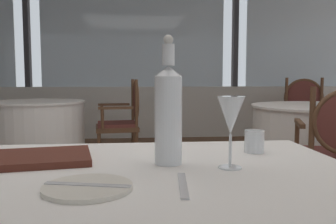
# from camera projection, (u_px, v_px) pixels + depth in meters

# --- Properties ---
(window_wall_far) EXTENTS (10.77, 0.14, 2.91)m
(window_wall_far) POSITION_uv_depth(u_px,v_px,m) (134.00, 68.00, 6.03)
(window_wall_far) COLOR silver
(window_wall_far) RESTS_ON ground_plane
(side_plate) EXTENTS (0.20, 0.20, 0.01)m
(side_plate) POSITION_uv_depth(u_px,v_px,m) (88.00, 187.00, 0.81)
(side_plate) COLOR silver
(side_plate) RESTS_ON foreground_table
(butter_knife) EXTENTS (0.20, 0.06, 0.00)m
(butter_knife) POSITION_uv_depth(u_px,v_px,m) (88.00, 185.00, 0.81)
(butter_knife) COLOR silver
(butter_knife) RESTS_ON foreground_table
(dinner_fork) EXTENTS (0.04, 0.20, 0.00)m
(dinner_fork) POSITION_uv_depth(u_px,v_px,m) (183.00, 185.00, 0.84)
(dinner_fork) COLOR silver
(dinner_fork) RESTS_ON foreground_table
(water_bottle) EXTENTS (0.08, 0.08, 0.37)m
(water_bottle) POSITION_uv_depth(u_px,v_px,m) (168.00, 112.00, 1.04)
(water_bottle) COLOR white
(water_bottle) RESTS_ON foreground_table
(wine_glass) EXTENTS (0.08, 0.08, 0.20)m
(wine_glass) POSITION_uv_depth(u_px,v_px,m) (231.00, 117.00, 0.99)
(wine_glass) COLOR white
(wine_glass) RESTS_ON foreground_table
(water_tumbler) EXTENTS (0.06, 0.06, 0.07)m
(water_tumbler) POSITION_uv_depth(u_px,v_px,m) (254.00, 141.00, 1.21)
(water_tumbler) COLOR white
(water_tumbler) RESTS_ON foreground_table
(menu_book) EXTENTS (0.37, 0.29, 0.02)m
(menu_book) POSITION_uv_depth(u_px,v_px,m) (33.00, 158.00, 1.08)
(menu_book) COLOR #512319
(menu_book) RESTS_ON foreground_table
(background_table_0) EXTENTS (1.01, 1.01, 0.75)m
(background_table_0) POSITION_uv_depth(u_px,v_px,m) (38.00, 135.00, 3.95)
(background_table_0) COLOR white
(background_table_0) RESTS_ON ground_plane
(dining_chair_0_0) EXTENTS (0.51, 0.57, 0.98)m
(dining_chair_0_0) POSITION_uv_depth(u_px,v_px,m) (125.00, 116.00, 4.11)
(dining_chair_0_0) COLOR brown
(dining_chair_0_0) RESTS_ON ground_plane
(background_table_1) EXTENTS (1.19, 1.19, 0.75)m
(background_table_1) POSITION_uv_depth(u_px,v_px,m) (317.00, 146.00, 3.34)
(background_table_1) COLOR white
(background_table_1) RESTS_ON ground_plane
(dining_chair_1_1) EXTENTS (0.63, 0.59, 1.00)m
(dining_chair_1_1) POSITION_uv_depth(u_px,v_px,m) (304.00, 113.00, 4.31)
(dining_chair_1_1) COLOR brown
(dining_chair_1_1) RESTS_ON ground_plane
(dining_chair_2_0) EXTENTS (0.66, 0.66, 0.89)m
(dining_chair_2_0) POSITION_uv_depth(u_px,v_px,m) (309.00, 108.00, 5.74)
(dining_chair_2_0) COLOR brown
(dining_chair_2_0) RESTS_ON ground_plane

